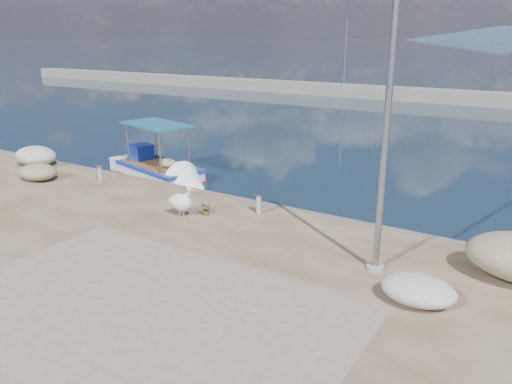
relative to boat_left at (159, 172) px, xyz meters
The scene contains 12 objects.
ground 9.83m from the boat_left, 44.35° to the right, with size 1400.00×1400.00×0.00m, color #162635.
quay_patch 12.73m from the boat_left, 50.88° to the right, with size 9.00×7.00×0.01m, color gray.
breakwater 33.87m from the boat_left, 78.03° to the left, with size 120.00×2.20×7.50m.
boat_left is the anchor object (origin of this frame).
pelican 6.73m from the boat_left, 40.89° to the right, with size 1.10×0.70×1.04m.
lamp_post 13.02m from the boat_left, 22.27° to the right, with size 0.44×0.96×7.00m.
bollard_near 7.58m from the boat_left, 22.18° to the right, with size 0.22×0.22×0.66m.
bollard_far 3.15m from the boat_left, 94.10° to the right, with size 0.23×0.23×0.69m.
potted_plant 6.87m from the boat_left, 34.46° to the right, with size 0.39×0.34×0.43m, color #33722D.
net_pile_d 14.17m from the boat_left, 24.34° to the right, with size 1.63×1.22×0.61m, color beige.
net_pile_a 5.54m from the boat_left, 150.38° to the right, with size 2.06×1.50×0.84m, color beige.
net_pile_b 4.94m from the boat_left, 121.88° to the right, with size 1.66×1.29×0.65m, color tan.
Camera 1 is at (8.00, -9.00, 6.07)m, focal length 35.00 mm.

